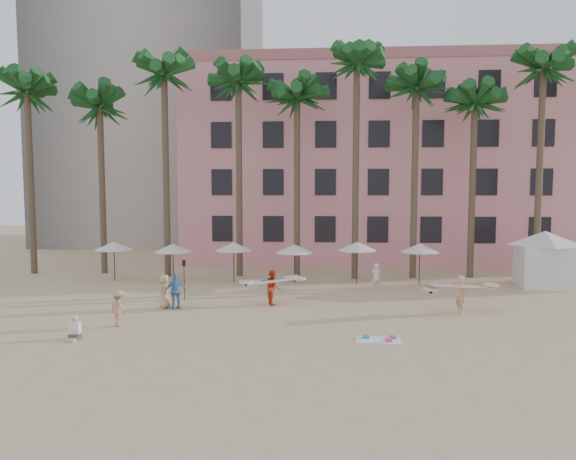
# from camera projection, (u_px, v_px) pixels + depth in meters

# --- Properties ---
(ground) EXTENTS (120.00, 120.00, 0.00)m
(ground) POSITION_uv_depth(u_px,v_px,m) (303.00, 340.00, 20.84)
(ground) COLOR #D1B789
(ground) RESTS_ON ground
(pink_hotel) EXTENTS (35.00, 14.00, 16.00)m
(pink_hotel) POSITION_uv_depth(u_px,v_px,m) (393.00, 167.00, 45.56)
(pink_hotel) COLOR pink
(pink_hotel) RESTS_ON ground
(grey_tower) EXTENTS (22.00, 18.00, 50.00)m
(grey_tower) POSITION_uv_depth(u_px,v_px,m) (157.00, 20.00, 57.75)
(grey_tower) COLOR #A89E8E
(grey_tower) RESTS_ON ground
(palm_row) EXTENTS (44.40, 5.40, 16.30)m
(palm_row) POSITION_uv_depth(u_px,v_px,m) (319.00, 87.00, 34.64)
(palm_row) COLOR brown
(palm_row) RESTS_ON ground
(umbrella_row) EXTENTS (22.50, 2.70, 2.73)m
(umbrella_row) POSITION_uv_depth(u_px,v_px,m) (264.00, 247.00, 33.27)
(umbrella_row) COLOR #332B23
(umbrella_row) RESTS_ON ground
(cabana) EXTENTS (5.02, 5.02, 3.50)m
(cabana) POSITION_uv_depth(u_px,v_px,m) (544.00, 254.00, 32.02)
(cabana) COLOR silver
(cabana) RESTS_ON ground
(beach_towel) EXTENTS (1.84, 1.07, 0.14)m
(beach_towel) POSITION_uv_depth(u_px,v_px,m) (380.00, 339.00, 20.88)
(beach_towel) COLOR white
(beach_towel) RESTS_ON ground
(carrier_yellow) EXTENTS (3.49, 1.94, 1.89)m
(carrier_yellow) POSITION_uv_depth(u_px,v_px,m) (461.00, 292.00, 25.25)
(carrier_yellow) COLOR tan
(carrier_yellow) RESTS_ON ground
(carrier_white) EXTENTS (2.99, 1.82, 1.86)m
(carrier_white) POSITION_uv_depth(u_px,v_px,m) (273.00, 286.00, 27.18)
(carrier_white) COLOR red
(carrier_white) RESTS_ON ground
(beachgoers) EXTENTS (13.25, 9.81, 1.87)m
(beachgoers) POSITION_uv_depth(u_px,v_px,m) (184.00, 294.00, 25.67)
(beachgoers) COLOR silver
(beachgoers) RESTS_ON ground
(paddle) EXTENTS (0.18, 0.04, 2.23)m
(paddle) POSITION_uv_depth(u_px,v_px,m) (184.00, 275.00, 28.17)
(paddle) COLOR black
(paddle) RESTS_ON ground
(seated_man) EXTENTS (0.41, 0.72, 0.94)m
(seated_man) POSITION_uv_depth(u_px,v_px,m) (74.00, 332.00, 20.94)
(seated_man) COLOR #3F3F4C
(seated_man) RESTS_ON ground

